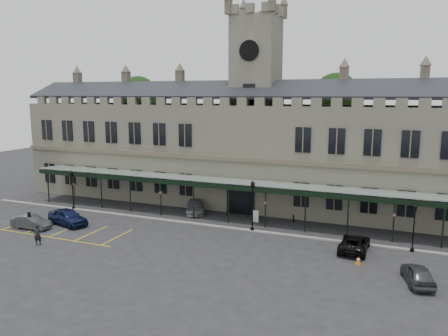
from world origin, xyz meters
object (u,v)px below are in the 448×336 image
at_px(car_left_a, 68,217).
at_px(person_a, 38,235).
at_px(clock_tower, 256,95).
at_px(car_taxi, 195,206).
at_px(car_left_b, 31,222).
at_px(car_right_a, 418,274).
at_px(car_van, 354,243).
at_px(lamp_post_mid, 253,201).
at_px(traffic_cone, 358,261).
at_px(station_building, 255,151).
at_px(person_b, 29,221).
at_px(sign_board, 255,216).
at_px(lamp_post_left, 72,186).
at_px(lamp_post_right, 414,223).

distance_m(car_left_a, person_a, 6.09).
distance_m(clock_tower, car_left_a, 24.89).
distance_m(car_taxi, person_a, 17.13).
height_order(car_left_b, car_right_a, car_right_a).
distance_m(clock_tower, car_van, 21.84).
height_order(lamp_post_mid, traffic_cone, lamp_post_mid).
xyz_separation_m(station_building, car_left_b, (-17.50, -17.90, -5.79)).
xyz_separation_m(lamp_post_mid, person_b, (-20.69, -7.73, -2.11)).
bearing_deg(car_van, car_taxi, -16.48).
height_order(sign_board, car_taxi, car_taxi).
distance_m(lamp_post_left, sign_board, 21.51).
xyz_separation_m(sign_board, car_right_a, (15.32, -10.03, 0.09)).
relative_size(car_left_b, person_b, 2.31).
bearing_deg(car_right_a, car_van, -59.82).
distance_m(traffic_cone, car_taxi, 20.68).
height_order(lamp_post_mid, car_van, lamp_post_mid).
xyz_separation_m(car_left_b, car_taxi, (12.50, 11.60, 0.01)).
bearing_deg(station_building, car_taxi, -128.46).
bearing_deg(lamp_post_left, car_taxi, 16.86).
height_order(station_building, person_a, station_building).
distance_m(lamp_post_right, car_left_b, 35.90).
height_order(sign_board, person_a, person_a).
distance_m(lamp_post_right, car_taxi, 23.09).
xyz_separation_m(clock_tower, person_b, (-17.52, -18.19, -12.22)).
relative_size(car_left_a, car_van, 1.01).
distance_m(lamp_post_left, lamp_post_mid, 21.87).
bearing_deg(lamp_post_mid, lamp_post_left, -179.82).
bearing_deg(car_taxi, person_a, -142.93).
relative_size(clock_tower, car_right_a, 6.02).
relative_size(station_building, person_a, 32.27).
xyz_separation_m(station_building, lamp_post_right, (17.61, -10.63, -3.95)).
relative_size(station_building, car_taxi, 12.61).
height_order(lamp_post_mid, car_left_a, lamp_post_mid).
distance_m(station_building, car_taxi, 9.90).
relative_size(person_a, person_b, 1.04).
distance_m(car_left_a, car_left_b, 3.45).
relative_size(car_right_a, person_a, 2.22).
relative_size(lamp_post_mid, person_b, 2.84).
distance_m(station_building, lamp_post_mid, 11.39).
bearing_deg(lamp_post_left, person_a, -63.27).
bearing_deg(car_right_a, lamp_post_mid, -38.78).
distance_m(lamp_post_mid, car_left_b, 22.13).
xyz_separation_m(car_left_a, car_left_b, (-2.50, -2.37, -0.16)).
bearing_deg(station_building, person_b, -134.05).
relative_size(lamp_post_right, car_taxi, 0.89).
relative_size(lamp_post_left, sign_board, 3.69).
relative_size(lamp_post_right, person_a, 2.28).
bearing_deg(traffic_cone, car_taxi, 154.16).
xyz_separation_m(traffic_cone, car_left_a, (-28.61, -0.22, 0.52)).
bearing_deg(clock_tower, lamp_post_right, -31.33).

